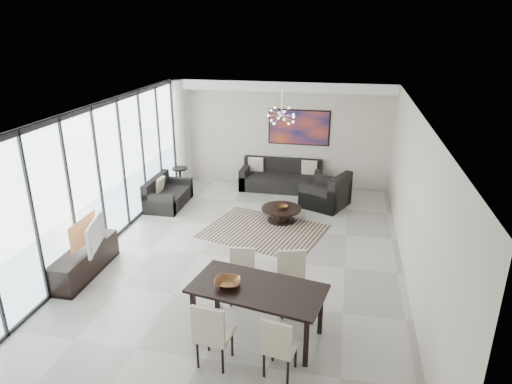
% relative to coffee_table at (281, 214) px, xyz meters
% --- Properties ---
extents(room_shell, '(6.00, 9.00, 2.90)m').
position_rel_coffee_table_xyz_m(room_shell, '(0.04, -1.91, 1.27)').
color(room_shell, '#A8A39B').
rests_on(room_shell, ground).
extents(window_wall, '(0.37, 8.95, 2.90)m').
position_rel_coffee_table_xyz_m(window_wall, '(-3.28, -1.91, 1.28)').
color(window_wall, white).
rests_on(window_wall, floor).
extents(soffit, '(5.98, 0.40, 0.26)m').
position_rel_coffee_table_xyz_m(soffit, '(-0.42, 2.39, 2.59)').
color(soffit, white).
rests_on(soffit, room_shell).
extents(painting, '(1.68, 0.04, 0.98)m').
position_rel_coffee_table_xyz_m(painting, '(0.08, 2.56, 1.47)').
color(painting, '#C3431B').
rests_on(painting, room_shell).
extents(chandelier, '(0.66, 0.66, 0.71)m').
position_rel_coffee_table_xyz_m(chandelier, '(-0.12, 0.59, 2.17)').
color(chandelier, silver).
rests_on(chandelier, room_shell).
extents(rug, '(2.89, 2.49, 0.01)m').
position_rel_coffee_table_xyz_m(rug, '(-0.28, -0.64, -0.18)').
color(rug, black).
rests_on(rug, floor).
extents(coffee_table, '(0.93, 0.93, 0.32)m').
position_rel_coffee_table_xyz_m(coffee_table, '(0.00, 0.00, 0.00)').
color(coffee_table, black).
rests_on(coffee_table, floor).
extents(bowl_coffee, '(0.29, 0.29, 0.08)m').
position_rel_coffee_table_xyz_m(bowl_coffee, '(0.04, -0.05, 0.18)').
color(bowl_coffee, brown).
rests_on(bowl_coffee, coffee_table).
extents(sofa_main, '(2.19, 0.89, 0.79)m').
position_rel_coffee_table_xyz_m(sofa_main, '(-0.33, 2.16, 0.09)').
color(sofa_main, black).
rests_on(sofa_main, floor).
extents(loveseat, '(0.80, 1.43, 0.71)m').
position_rel_coffee_table_xyz_m(loveseat, '(-2.96, 0.40, 0.06)').
color(loveseat, black).
rests_on(loveseat, floor).
extents(armchair, '(1.30, 1.33, 0.86)m').
position_rel_coffee_table_xyz_m(armchair, '(0.98, 1.12, 0.11)').
color(armchair, black).
rests_on(armchair, floor).
extents(side_table, '(0.43, 0.43, 0.59)m').
position_rel_coffee_table_xyz_m(side_table, '(-3.07, 1.65, 0.21)').
color(side_table, black).
rests_on(side_table, floor).
extents(tv_console, '(0.48, 1.69, 0.53)m').
position_rel_coffee_table_xyz_m(tv_console, '(-3.18, -3.05, 0.08)').
color(tv_console, black).
rests_on(tv_console, floor).
extents(television, '(0.35, 0.95, 0.55)m').
position_rel_coffee_table_xyz_m(television, '(-3.02, -3.00, 0.62)').
color(television, gray).
rests_on(television, tv_console).
extents(dining_table, '(2.07, 1.31, 0.80)m').
position_rel_coffee_table_xyz_m(dining_table, '(0.25, -4.11, 0.53)').
color(dining_table, black).
rests_on(dining_table, floor).
extents(dining_chair_sw, '(0.50, 0.50, 0.99)m').
position_rel_coffee_table_xyz_m(dining_chair_sw, '(-0.21, -4.90, 0.39)').
color(dining_chair_sw, beige).
rests_on(dining_chair_sw, floor).
extents(dining_chair_se, '(0.49, 0.49, 0.91)m').
position_rel_coffee_table_xyz_m(dining_chair_se, '(0.68, -4.91, 0.33)').
color(dining_chair_se, beige).
rests_on(dining_chair_se, floor).
extents(dining_chair_nw, '(0.46, 0.46, 0.90)m').
position_rel_coffee_table_xyz_m(dining_chair_nw, '(-0.18, -3.25, 0.33)').
color(dining_chair_nw, beige).
rests_on(dining_chair_nw, floor).
extents(dining_chair_ne, '(0.56, 0.56, 1.00)m').
position_rel_coffee_table_xyz_m(dining_chair_ne, '(0.66, -3.37, 0.39)').
color(dining_chair_ne, beige).
rests_on(dining_chair_ne, floor).
extents(bowl_dining, '(0.40, 0.40, 0.09)m').
position_rel_coffee_table_xyz_m(bowl_dining, '(-0.18, -4.15, 0.66)').
color(bowl_dining, brown).
rests_on(bowl_dining, dining_table).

